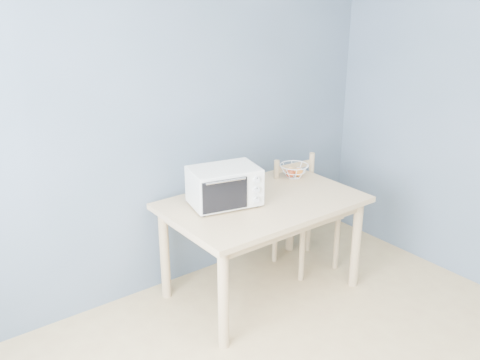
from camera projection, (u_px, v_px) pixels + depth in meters
room at (429, 240)px, 2.06m from camera, size 4.01×4.51×2.61m
dining_table at (263, 213)px, 3.88m from camera, size 1.40×0.90×0.75m
toaster_oven at (222, 186)px, 3.71m from camera, size 0.53×0.42×0.28m
fruit_basket at (294, 171)px, 4.28m from camera, size 0.28×0.28×0.11m
dining_chair at (303, 214)px, 4.36m from camera, size 0.45×0.45×0.90m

